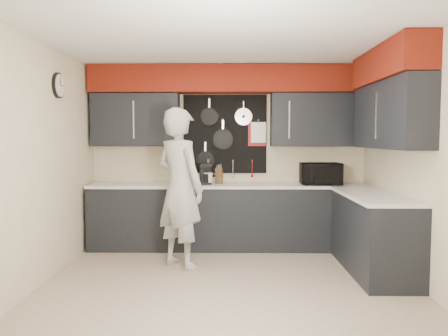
{
  "coord_description": "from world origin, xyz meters",
  "views": [
    {
      "loc": [
        0.0,
        -4.7,
        1.57
      ],
      "look_at": [
        -0.05,
        0.5,
        1.21
      ],
      "focal_mm": 35.0,
      "sensor_mm": 36.0,
      "label": 1
    }
  ],
  "objects_px": {
    "microwave": "(321,174)",
    "knife_block": "(219,176)",
    "person": "(180,188)",
    "utensil_crock": "(208,178)",
    "coffee_maker": "(205,173)"
  },
  "relations": [
    {
      "from": "utensil_crock",
      "to": "coffee_maker",
      "type": "relative_size",
      "value": 0.56
    },
    {
      "from": "coffee_maker",
      "to": "utensil_crock",
      "type": "bearing_deg",
      "value": 8.54
    },
    {
      "from": "microwave",
      "to": "person",
      "type": "distance_m",
      "value": 2.05
    },
    {
      "from": "knife_block",
      "to": "utensil_crock",
      "type": "bearing_deg",
      "value": -147.71
    },
    {
      "from": "coffee_maker",
      "to": "person",
      "type": "distance_m",
      "value": 0.89
    },
    {
      "from": "microwave",
      "to": "knife_block",
      "type": "bearing_deg",
      "value": 174.87
    },
    {
      "from": "coffee_maker",
      "to": "person",
      "type": "relative_size",
      "value": 0.15
    },
    {
      "from": "knife_block",
      "to": "person",
      "type": "distance_m",
      "value": 1.04
    },
    {
      "from": "utensil_crock",
      "to": "knife_block",
      "type": "bearing_deg",
      "value": 25.83
    },
    {
      "from": "knife_block",
      "to": "utensil_crock",
      "type": "relative_size",
      "value": 1.34
    },
    {
      "from": "microwave",
      "to": "knife_block",
      "type": "distance_m",
      "value": 1.43
    },
    {
      "from": "coffee_maker",
      "to": "microwave",
      "type": "bearing_deg",
      "value": -13.12
    },
    {
      "from": "microwave",
      "to": "utensil_crock",
      "type": "height_order",
      "value": "microwave"
    },
    {
      "from": "knife_block",
      "to": "person",
      "type": "relative_size",
      "value": 0.11
    },
    {
      "from": "utensil_crock",
      "to": "coffee_maker",
      "type": "bearing_deg",
      "value": -159.41
    }
  ]
}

